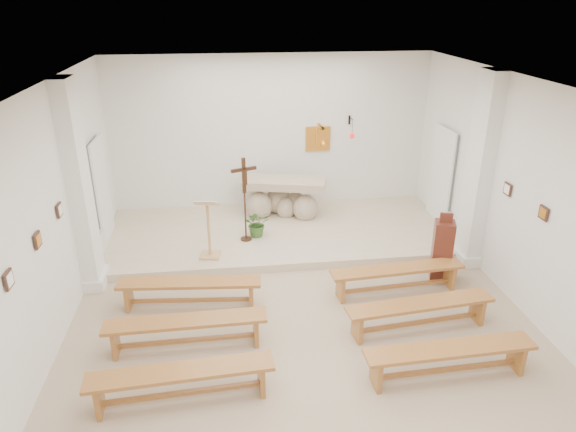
{
  "coord_description": "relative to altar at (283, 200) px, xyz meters",
  "views": [
    {
      "loc": [
        -1.04,
        -6.06,
        4.6
      ],
      "look_at": [
        -0.06,
        1.6,
        1.27
      ],
      "focal_mm": 32.0,
      "sensor_mm": 36.0,
      "label": 1
    }
  ],
  "objects": [
    {
      "name": "ground",
      "position": [
        -0.17,
        -4.25,
        -0.5
      ],
      "size": [
        7.0,
        10.0,
        0.0
      ],
      "primitive_type": "cube",
      "color": "tan",
      "rests_on": "ground"
    },
    {
      "name": "wall_left",
      "position": [
        -3.66,
        -4.25,
        1.25
      ],
      "size": [
        0.02,
        10.0,
        3.5
      ],
      "primitive_type": "cube",
      "color": "silver",
      "rests_on": "ground"
    },
    {
      "name": "wall_right",
      "position": [
        3.32,
        -4.25,
        1.25
      ],
      "size": [
        0.02,
        10.0,
        3.5
      ],
      "primitive_type": "cube",
      "color": "silver",
      "rests_on": "ground"
    },
    {
      "name": "wall_back",
      "position": [
        -0.17,
        0.74,
        1.25
      ],
      "size": [
        7.0,
        0.02,
        3.5
      ],
      "primitive_type": "cube",
      "color": "silver",
      "rests_on": "ground"
    },
    {
      "name": "ceiling",
      "position": [
        -0.17,
        -4.25,
        2.99
      ],
      "size": [
        7.0,
        10.0,
        0.02
      ],
      "primitive_type": "cube",
      "color": "silver",
      "rests_on": "wall_back"
    },
    {
      "name": "sanctuary_platform",
      "position": [
        -0.17,
        -0.75,
        -0.43
      ],
      "size": [
        6.98,
        3.0,
        0.15
      ],
      "primitive_type": "cube",
      "color": "beige",
      "rests_on": "ground"
    },
    {
      "name": "pilaster_left",
      "position": [
        -3.54,
        -2.25,
        1.25
      ],
      "size": [
        0.26,
        0.55,
        3.5
      ],
      "primitive_type": "cube",
      "color": "white",
      "rests_on": "ground"
    },
    {
      "name": "pilaster_right",
      "position": [
        3.2,
        -2.25,
        1.25
      ],
      "size": [
        0.26,
        0.55,
        3.5
      ],
      "primitive_type": "cube",
      "color": "white",
      "rests_on": "ground"
    },
    {
      "name": "gold_wall_relief",
      "position": [
        0.88,
        0.71,
        1.15
      ],
      "size": [
        0.55,
        0.04,
        0.55
      ],
      "primitive_type": "cube",
      "color": "gold",
      "rests_on": "wall_back"
    },
    {
      "name": "sanctuary_lamp",
      "position": [
        1.58,
        0.46,
        1.31
      ],
      "size": [
        0.11,
        0.36,
        0.44
      ],
      "color": "black",
      "rests_on": "wall_back"
    },
    {
      "name": "station_frame_left_front",
      "position": [
        -3.64,
        -5.05,
        1.22
      ],
      "size": [
        0.03,
        0.2,
        0.2
      ],
      "primitive_type": "cube",
      "color": "#3D241A",
      "rests_on": "wall_left"
    },
    {
      "name": "station_frame_left_mid",
      "position": [
        -3.64,
        -4.05,
        1.22
      ],
      "size": [
        0.03,
        0.2,
        0.2
      ],
      "primitive_type": "cube",
      "color": "#3D241A",
      "rests_on": "wall_left"
    },
    {
      "name": "station_frame_left_rear",
      "position": [
        -3.64,
        -3.05,
        1.22
      ],
      "size": [
        0.03,
        0.2,
        0.2
      ],
      "primitive_type": "cube",
      "color": "#3D241A",
      "rests_on": "wall_left"
    },
    {
      "name": "station_frame_right_mid",
      "position": [
        3.3,
        -4.05,
        1.22
      ],
      "size": [
        0.03,
        0.2,
        0.2
      ],
      "primitive_type": "cube",
      "color": "#3D241A",
      "rests_on": "wall_right"
    },
    {
      "name": "station_frame_right_rear",
      "position": [
        3.3,
        -3.05,
        1.22
      ],
      "size": [
        0.03,
        0.2,
        0.2
      ],
      "primitive_type": "cube",
      "color": "#3D241A",
      "rests_on": "wall_right"
    },
    {
      "name": "radiator_left",
      "position": [
        -3.6,
        -1.55,
        -0.23
      ],
      "size": [
        0.1,
        0.85,
        0.52
      ],
      "primitive_type": "cube",
      "color": "silver",
      "rests_on": "ground"
    },
    {
      "name": "radiator_right",
      "position": [
        3.26,
        -1.55,
        -0.23
      ],
      "size": [
        0.1,
        0.85,
        0.52
      ],
      "primitive_type": "cube",
      "color": "silver",
      "rests_on": "ground"
    },
    {
      "name": "altar",
      "position": [
        0.0,
        0.0,
        0.0
      ],
      "size": [
        1.88,
        1.09,
        0.91
      ],
      "rotation": [
        0.0,
        0.0,
        -0.24
      ],
      "color": "#C0AF92",
      "rests_on": "sanctuary_platform"
    },
    {
      "name": "lectern",
      "position": [
        -1.57,
        -1.77,
        0.23
      ],
      "size": [
        0.46,
        0.41,
        1.17
      ],
      "rotation": [
        0.0,
        0.0,
        -0.16
      ],
      "color": "tan",
      "rests_on": "sanctuary_platform"
    },
    {
      "name": "crucifix_stand",
      "position": [
        -0.87,
        -1.14,
        0.62
      ],
      "size": [
        0.49,
        0.22,
        1.68
      ],
      "rotation": [
        0.0,
        0.0,
        0.35
      ],
      "color": "#342010",
      "rests_on": "sanctuary_platform"
    },
    {
      "name": "potted_plant",
      "position": [
        -0.63,
        -0.99,
        -0.08
      ],
      "size": [
        0.54,
        0.48,
        0.55
      ],
      "primitive_type": "imported",
      "rotation": [
        0.0,
        0.0,
        0.12
      ],
      "color": "#345D25",
      "rests_on": "sanctuary_platform"
    },
    {
      "name": "donation_pedestal",
      "position": [
        2.45,
        -2.79,
        0.04
      ],
      "size": [
        0.42,
        0.42,
        1.23
      ],
      "rotation": [
        0.0,
        0.0,
        -0.31
      ],
      "color": "#592419",
      "rests_on": "ground"
    },
    {
      "name": "bench_left_front",
      "position": [
        -1.86,
        -3.18,
        -0.14
      ],
      "size": [
        2.27,
        0.56,
        0.47
      ],
      "rotation": [
        0.0,
        0.0,
        -0.09
      ],
      "color": "#AD7432",
      "rests_on": "ground"
    },
    {
      "name": "bench_right_front",
      "position": [
        1.52,
        -3.18,
        -0.14
      ],
      "size": [
        2.27,
        0.53,
        0.47
      ],
      "rotation": [
        0.0,
        0.0,
        0.08
      ],
      "color": "#AD7432",
      "rests_on": "ground"
    },
    {
      "name": "bench_left_second",
      "position": [
        -1.86,
        -4.23,
        -0.14
      ],
      "size": [
        2.25,
        0.4,
        0.47
      ],
      "rotation": [
        0.0,
        0.0,
        0.02
      ],
      "color": "#AD7432",
      "rests_on": "ground"
    },
    {
      "name": "bench_right_second",
      "position": [
        1.52,
        -4.23,
        -0.14
      ],
      "size": [
        2.27,
        0.6,
        0.47
      ],
      "rotation": [
        0.0,
        0.0,
        0.11
      ],
      "color": "#AD7432",
      "rests_on": "ground"
    },
    {
      "name": "bench_left_third",
      "position": [
        -1.86,
        -5.28,
        -0.14
      ],
      "size": [
        2.26,
        0.5,
        0.47
      ],
      "rotation": [
        0.0,
        0.0,
        0.06
      ],
      "color": "#AD7432",
      "rests_on": "ground"
    },
    {
      "name": "bench_right_third",
      "position": [
        1.52,
        -5.28,
        -0.14
      ],
      "size": [
        2.26,
        0.45,
        0.47
      ],
      "rotation": [
        0.0,
        0.0,
        0.04
      ],
      "color": "#AD7432",
      "rests_on": "ground"
    }
  ]
}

